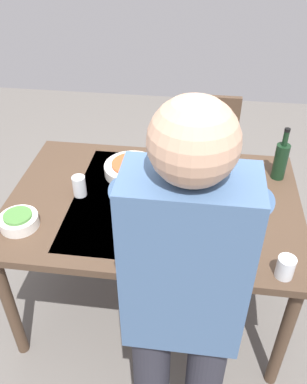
{
  "coord_description": "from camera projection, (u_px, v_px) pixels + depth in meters",
  "views": [
    {
      "loc": [
        -0.21,
        1.59,
        2.05
      ],
      "look_at": [
        0.0,
        0.0,
        0.83
      ],
      "focal_mm": 38.02,
      "sensor_mm": 36.0,
      "label": 1
    }
  ],
  "objects": [
    {
      "name": "person_server",
      "position": [
        183.0,
        305.0,
        1.31
      ],
      "size": [
        0.42,
        0.61,
        1.69
      ],
      "color": "#2D2D38",
      "rests_on": "ground_plane"
    },
    {
      "name": "water_cup_far_left",
      "position": [
        245.0,
        172.0,
        2.16
      ],
      "size": [
        0.07,
        0.07,
        0.1
      ],
      "primitive_type": "cylinder",
      "color": "silver",
      "rests_on": "dining_table"
    },
    {
      "name": "side_bowl_salad",
      "position": [
        19.0,
        220.0,
        1.87
      ],
      "size": [
        0.18,
        0.18,
        0.07
      ],
      "color": "white",
      "rests_on": "dining_table"
    },
    {
      "name": "serving_bowl_pasta",
      "position": [
        132.0,
        168.0,
        2.22
      ],
      "size": [
        0.3,
        0.3,
        0.07
      ],
      "color": "white",
      "rests_on": "dining_table"
    },
    {
      "name": "ground_plane",
      "position": [
        153.0,
        298.0,
        2.52
      ],
      "size": [
        6.0,
        6.0,
        0.0
      ],
      "primitive_type": "plane",
      "color": "#66605B"
    },
    {
      "name": "dining_table",
      "position": [
        153.0,
        211.0,
        2.09
      ],
      "size": [
        1.47,
        1.0,
        0.78
      ],
      "color": "#4C3828",
      "rests_on": "ground_plane"
    },
    {
      "name": "wine_glass_left",
      "position": [
        240.0,
        242.0,
        1.66
      ],
      "size": [
        0.07,
        0.07,
        0.15
      ],
      "color": "white",
      "rests_on": "dining_table"
    },
    {
      "name": "water_cup_near_right",
      "position": [
        79.0,
        186.0,
        2.05
      ],
      "size": [
        0.07,
        0.07,
        0.11
      ],
      "primitive_type": "cylinder",
      "color": "silver",
      "rests_on": "dining_table"
    },
    {
      "name": "wine_bottle",
      "position": [
        281.0,
        160.0,
        2.14
      ],
      "size": [
        0.07,
        0.07,
        0.3
      ],
      "color": "black",
      "rests_on": "dining_table"
    },
    {
      "name": "chair_near",
      "position": [
        207.0,
        154.0,
        2.87
      ],
      "size": [
        0.4,
        0.4,
        0.91
      ],
      "color": "#352114",
      "rests_on": "ground_plane"
    },
    {
      "name": "water_cup_near_left",
      "position": [
        285.0,
        267.0,
        1.62
      ],
      "size": [
        0.07,
        0.07,
        0.1
      ],
      "primitive_type": "cylinder",
      "color": "silver",
      "rests_on": "dining_table"
    },
    {
      "name": "dinner_plate_near",
      "position": [
        213.0,
        228.0,
        1.87
      ],
      "size": [
        0.23,
        0.23,
        0.01
      ],
      "primitive_type": "cylinder",
      "color": "white",
      "rests_on": "dining_table"
    },
    {
      "name": "side_bowl_bread",
      "position": [
        150.0,
        234.0,
        1.8
      ],
      "size": [
        0.16,
        0.16,
        0.07
      ],
      "color": "white",
      "rests_on": "dining_table"
    },
    {
      "name": "wine_glass_right",
      "position": [
        184.0,
        165.0,
        2.12
      ],
      "size": [
        0.07,
        0.07,
        0.15
      ],
      "color": "white",
      "rests_on": "dining_table"
    },
    {
      "name": "table_knife",
      "position": [
        255.0,
        198.0,
        2.05
      ],
      "size": [
        0.08,
        0.19,
        0.0
      ],
      "primitive_type": "cube",
      "rotation": [
        0.0,
        0.0,
        0.33
      ],
      "color": "silver",
      "rests_on": "dining_table"
    }
  ]
}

